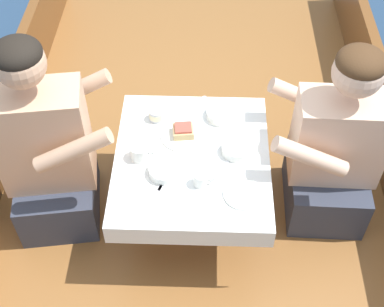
# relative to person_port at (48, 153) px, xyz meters

# --- Properties ---
(ground_plane) EXTENTS (60.00, 60.00, 0.00)m
(ground_plane) POSITION_rel_person_port_xyz_m (0.65, 0.05, -0.71)
(ground_plane) COLOR navy
(boat_deck) EXTENTS (2.09, 3.79, 0.29)m
(boat_deck) POSITION_rel_person_port_xyz_m (0.65, 0.05, -0.56)
(boat_deck) COLOR brown
(boat_deck) RESTS_ON ground_plane
(cockpit_table) EXTENTS (0.69, 0.79, 0.42)m
(cockpit_table) POSITION_rel_person_port_xyz_m (0.65, -0.00, -0.04)
(cockpit_table) COLOR #B2B2B7
(cockpit_table) RESTS_ON boat_deck
(person_port) EXTENTS (0.56, 0.50, 1.03)m
(person_port) POSITION_rel_person_port_xyz_m (0.00, 0.00, 0.00)
(person_port) COLOR #333847
(person_port) RESTS_ON boat_deck
(person_starboard) EXTENTS (0.53, 0.45, 0.96)m
(person_starboard) POSITION_rel_person_port_xyz_m (1.29, 0.08, -0.03)
(person_starboard) COLOR #333847
(person_starboard) RESTS_ON boat_deck
(plate_sandwich) EXTENTS (0.21, 0.21, 0.01)m
(plate_sandwich) POSITION_rel_person_port_xyz_m (0.60, 0.12, 0.01)
(plate_sandwich) COLOR silver
(plate_sandwich) RESTS_ON cockpit_table
(plate_bread) EXTENTS (0.17, 0.17, 0.01)m
(plate_bread) POSITION_rel_person_port_xyz_m (0.87, -0.21, 0.01)
(plate_bread) COLOR silver
(plate_bread) RESTS_ON cockpit_table
(sandwich) EXTENTS (0.10, 0.09, 0.05)m
(sandwich) POSITION_rel_person_port_xyz_m (0.60, 0.12, 0.04)
(sandwich) COLOR tan
(sandwich) RESTS_ON plate_sandwich
(bowl_port_near) EXTENTS (0.13, 0.13, 0.04)m
(bowl_port_near) POSITION_rel_person_port_xyz_m (0.84, 0.03, 0.03)
(bowl_port_near) COLOR silver
(bowl_port_near) RESTS_ON cockpit_table
(bowl_starboard_near) EXTENTS (0.14, 0.14, 0.04)m
(bowl_starboard_near) POSITION_rel_person_port_xyz_m (0.53, -0.10, 0.03)
(bowl_starboard_near) COLOR silver
(bowl_starboard_near) RESTS_ON cockpit_table
(bowl_center_far) EXTENTS (0.15, 0.15, 0.04)m
(bowl_center_far) POSITION_rel_person_port_xyz_m (0.78, 0.25, 0.03)
(bowl_center_far) COLOR silver
(bowl_center_far) RESTS_ON cockpit_table
(coffee_cup_port) EXTENTS (0.10, 0.08, 0.07)m
(coffee_cup_port) POSITION_rel_person_port_xyz_m (0.41, -0.02, 0.04)
(coffee_cup_port) COLOR silver
(coffee_cup_port) RESTS_ON cockpit_table
(coffee_cup_starboard) EXTENTS (0.09, 0.06, 0.06)m
(coffee_cup_starboard) POSITION_rel_person_port_xyz_m (0.69, -0.16, 0.04)
(coffee_cup_starboard) COLOR silver
(coffee_cup_starboard) RESTS_ON cockpit_table
(tin_can) EXTENTS (0.07, 0.07, 0.05)m
(tin_can) POSITION_rel_person_port_xyz_m (0.47, 0.23, 0.03)
(tin_can) COLOR silver
(tin_can) RESTS_ON cockpit_table
(utensil_knife_port) EXTENTS (0.06, 0.17, 0.00)m
(utensil_knife_port) POSITION_rel_person_port_xyz_m (0.78, -0.09, 0.01)
(utensil_knife_port) COLOR silver
(utensil_knife_port) RESTS_ON cockpit_table
(utensil_spoon_port) EXTENTS (0.05, 0.17, 0.01)m
(utensil_spoon_port) POSITION_rel_person_port_xyz_m (0.69, 0.34, 0.01)
(utensil_spoon_port) COLOR silver
(utensil_spoon_port) RESTS_ON cockpit_table
(utensil_fork_port) EXTENTS (0.07, 0.17, 0.00)m
(utensil_fork_port) POSITION_rel_person_port_xyz_m (0.50, -0.23, 0.01)
(utensil_fork_port) COLOR silver
(utensil_fork_port) RESTS_ON cockpit_table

